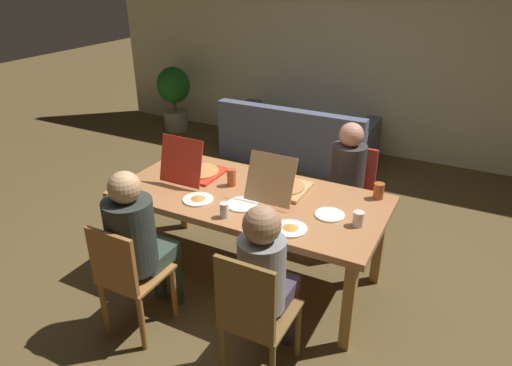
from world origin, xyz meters
TOP-DOWN VIEW (x-y plane):
  - ground_plane at (0.00, 0.00)m, footprint 20.00×20.00m
  - back_wall at (0.00, 3.30)m, footprint 7.91×0.12m
  - dining_table at (0.00, 0.00)m, footprint 2.09×1.01m
  - chair_0 at (-0.43, -0.96)m, footprint 0.39×0.42m
  - person_0 at (-0.43, -0.82)m, footprint 0.33×0.53m
  - chair_1 at (0.52, 0.97)m, footprint 0.43×0.46m
  - person_1 at (0.52, 0.82)m, footprint 0.30×0.50m
  - chair_2 at (0.52, -0.93)m, footprint 0.40×0.45m
  - person_2 at (0.52, -0.77)m, footprint 0.29×0.49m
  - pizza_box_0 at (0.20, 0.15)m, footprint 0.37×0.51m
  - pizza_box_1 at (-0.57, 0.09)m, footprint 0.38×0.48m
  - plate_0 at (-0.31, -0.26)m, footprint 0.23×0.23m
  - plate_1 at (0.66, -0.03)m, footprint 0.22×0.22m
  - plate_2 at (0.48, -0.33)m, footprint 0.23×0.23m
  - plate_3 at (0.03, -0.18)m, footprint 0.24×0.24m
  - drinking_glass_0 at (0.87, -0.07)m, footprint 0.08×0.08m
  - drinking_glass_1 at (-0.21, 0.08)m, footprint 0.07×0.07m
  - drinking_glass_2 at (-0.00, -0.39)m, footprint 0.07×0.07m
  - drinking_glass_3 at (0.90, 0.40)m, footprint 0.08×0.08m
  - couch at (-0.64, 2.55)m, footprint 1.95×0.90m
  - potted_plant at (-2.80, 2.78)m, footprint 0.50×0.50m

SIDE VIEW (x-z plane):
  - ground_plane at x=0.00m, z-range 0.00..0.00m
  - couch at x=-0.64m, z-range -0.11..0.66m
  - chair_0 at x=-0.43m, z-range 0.04..0.93m
  - chair_1 at x=0.52m, z-range 0.05..0.94m
  - chair_2 at x=0.52m, z-range 0.05..1.00m
  - potted_plant at x=-2.80m, z-range 0.09..1.07m
  - person_1 at x=0.52m, z-range 0.10..1.28m
  - dining_table at x=0.00m, z-range 0.31..1.08m
  - person_2 at x=0.52m, z-range 0.10..1.30m
  - person_0 at x=-0.43m, z-range 0.10..1.33m
  - plate_1 at x=0.66m, z-range 0.77..0.78m
  - plate_3 at x=0.03m, z-range 0.77..0.78m
  - plate_2 at x=0.48m, z-range 0.77..0.79m
  - plate_0 at x=-0.31m, z-range 0.77..0.79m
  - pizza_box_0 at x=0.20m, z-range 0.63..1.01m
  - drinking_glass_0 at x=0.87m, z-range 0.77..0.88m
  - drinking_glass_2 at x=0.00m, z-range 0.77..0.88m
  - pizza_box_1 at x=-0.57m, z-range 0.63..1.02m
  - drinking_glass_3 at x=0.90m, z-range 0.77..0.89m
  - drinking_glass_1 at x=-0.21m, z-range 0.77..0.91m
  - back_wall at x=0.00m, z-range 0.00..2.87m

